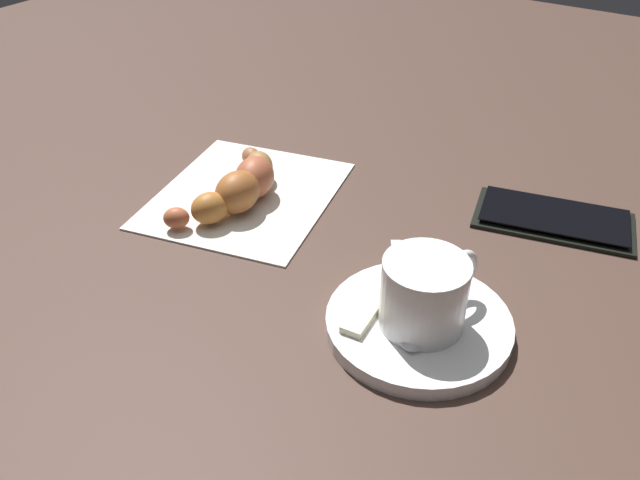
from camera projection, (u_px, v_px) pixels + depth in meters
ground_plane at (310, 252)px, 0.57m from camera, size 1.80×1.80×0.00m
saucer at (418, 324)px, 0.49m from camera, size 0.14×0.14×0.01m
espresso_cup at (425, 292)px, 0.47m from camera, size 0.06×0.09×0.06m
teaspoon at (406, 310)px, 0.49m from camera, size 0.09×0.12×0.01m
sugar_packet at (369, 306)px, 0.49m from camera, size 0.02×0.07×0.01m
napkin at (246, 194)px, 0.65m from camera, size 0.21×0.23×0.00m
croissant at (241, 185)px, 0.63m from camera, size 0.08×0.16×0.04m
cell_phone at (554, 218)px, 0.61m from camera, size 0.16×0.10×0.01m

